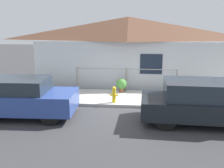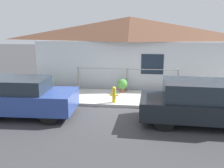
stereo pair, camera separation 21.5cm
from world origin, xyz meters
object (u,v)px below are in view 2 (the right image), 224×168
object	(u,v)px
car_right	(202,103)
potted_plant_near_hydrant	(122,84)
car_left	(23,97)
fire_hydrant	(114,94)
potted_plant_by_fence	(47,82)

from	to	relation	value
car_right	potted_plant_near_hydrant	world-z (taller)	car_right
car_left	fire_hydrant	distance (m)	3.54
fire_hydrant	potted_plant_by_fence	size ratio (longest dim) A/B	0.92
car_right	potted_plant_by_fence	distance (m)	7.30
potted_plant_near_hydrant	potted_plant_by_fence	xyz separation A→B (m)	(-3.66, -0.11, 0.05)
car_right	potted_plant_near_hydrant	xyz separation A→B (m)	(-2.91, 3.29, -0.25)
fire_hydrant	potted_plant_near_hydrant	bearing A→B (deg)	82.81
fire_hydrant	potted_plant_by_fence	world-z (taller)	potted_plant_by_fence
car_left	potted_plant_by_fence	distance (m)	3.21
fire_hydrant	potted_plant_near_hydrant	world-z (taller)	fire_hydrant
car_left	potted_plant_near_hydrant	distance (m)	4.70
potted_plant_near_hydrant	potted_plant_by_fence	world-z (taller)	potted_plant_by_fence
car_right	potted_plant_by_fence	world-z (taller)	car_right
fire_hydrant	car_right	bearing A→B (deg)	-27.56
potted_plant_near_hydrant	potted_plant_by_fence	bearing A→B (deg)	-178.33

